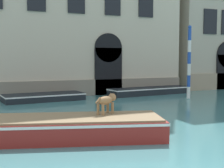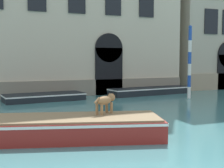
{
  "view_description": "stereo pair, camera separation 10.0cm",
  "coord_description": "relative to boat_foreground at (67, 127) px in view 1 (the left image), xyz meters",
  "views": [
    {
      "loc": [
        -4.4,
        -2.92,
        2.52
      ],
      "look_at": [
        1.59,
        11.82,
        1.2
      ],
      "focal_mm": 50.0,
      "sensor_mm": 36.0,
      "label": 1
    },
    {
      "loc": [
        -4.31,
        -2.96,
        2.52
      ],
      "look_at": [
        1.59,
        11.82,
        1.2
      ],
      "focal_mm": 50.0,
      "sensor_mm": 36.0,
      "label": 2
    }
  ],
  "objects": [
    {
      "name": "mooring_pole_0",
      "position": [
        9.5,
        6.82,
        1.93
      ],
      "size": [
        0.22,
        0.22,
        4.55
      ],
      "color": "white",
      "rests_on": "ground_plane"
    },
    {
      "name": "boat_foreground",
      "position": [
        0.0,
        0.0,
        0.0
      ],
      "size": [
        6.36,
        3.54,
        0.69
      ],
      "rotation": [
        0.0,
        0.0,
        -0.28
      ],
      "color": "maroon",
      "rests_on": "ground_plane"
    },
    {
      "name": "dog_on_deck",
      "position": [
        1.36,
        0.06,
        0.76
      ],
      "size": [
        0.89,
        0.63,
        0.67
      ],
      "rotation": [
        0.0,
        0.0,
        0.54
      ],
      "color": "#997047",
      "rests_on": "boat_foreground"
    },
    {
      "name": "boat_moored_far",
      "position": [
        8.29,
        9.6,
        -0.11
      ],
      "size": [
        6.3,
        2.22,
        0.49
      ],
      "rotation": [
        0.0,
        0.0,
        0.13
      ],
      "color": "black",
      "rests_on": "ground_plane"
    },
    {
      "name": "boat_moored_near_palazzo",
      "position": [
        0.85,
        9.12,
        -0.14
      ],
      "size": [
        4.87,
        2.29,
        0.43
      ],
      "rotation": [
        0.0,
        0.0,
        0.11
      ],
      "color": "black",
      "rests_on": "ground_plane"
    }
  ]
}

